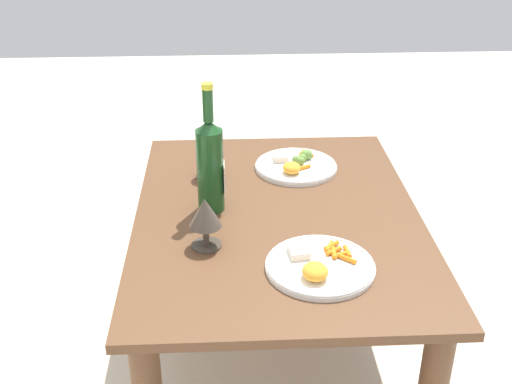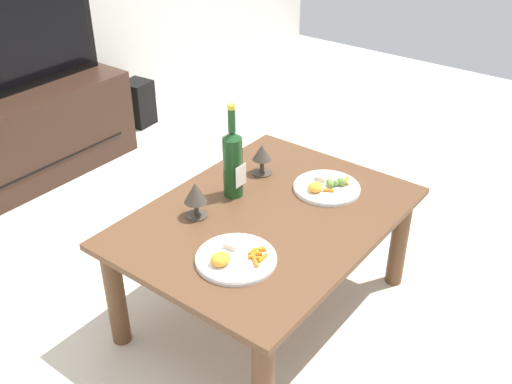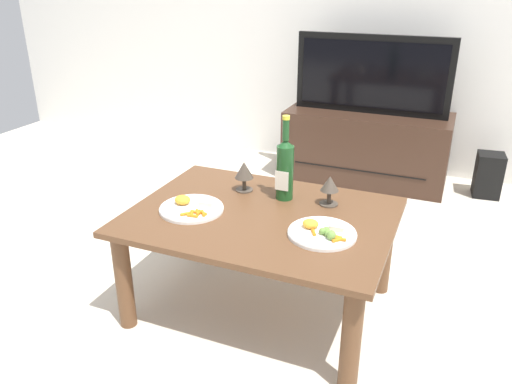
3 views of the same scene
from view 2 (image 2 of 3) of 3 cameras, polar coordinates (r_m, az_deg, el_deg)
The scene contains 10 objects.
ground_plane at distance 2.44m, azimuth 0.96°, elevation -11.10°, with size 6.40×6.40×0.00m, color beige.
dining_table at distance 2.20m, azimuth 1.05°, elevation -3.83°, with size 1.06×0.79×0.46m.
tv_stand at distance 3.46m, azimuth -21.14°, elevation 5.27°, with size 1.11×0.47×0.49m.
tv_screen at distance 3.28m, azimuth -22.81°, elevation 13.08°, with size 1.03×0.05×0.52m.
floor_speaker at distance 3.94m, azimuth -11.28°, elevation 8.40°, with size 0.16×0.16×0.29m, color black.
wine_bottle at distance 2.20m, azimuth -2.26°, elevation 3.01°, with size 0.07×0.08×0.37m.
goblet_left at distance 2.11m, azimuth -5.85°, elevation -0.23°, with size 0.08×0.08×0.14m.
goblet_right at distance 2.37m, azimuth 0.58°, elevation 3.64°, with size 0.08×0.08×0.13m.
dinner_plate_left at distance 1.93m, azimuth -2.03°, elevation -6.35°, with size 0.27×0.27×0.05m.
dinner_plate_right at distance 2.31m, azimuth 6.83°, elevation 0.52°, with size 0.26×0.26×0.05m.
Camera 2 is at (-1.45, -1.06, 1.65)m, focal length 41.55 mm.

